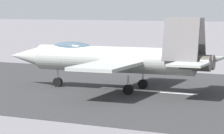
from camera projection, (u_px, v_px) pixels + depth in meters
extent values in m
plane|color=slate|center=(158.00, 92.00, 43.06)|extent=(400.00, 400.00, 0.00)
cube|color=#2E2E2F|center=(158.00, 92.00, 43.06)|extent=(240.00, 26.00, 0.02)
cube|color=white|center=(147.00, 91.00, 43.48)|extent=(8.00, 0.70, 0.00)
cylinder|color=#9FA29E|center=(114.00, 59.00, 43.61)|extent=(12.82, 2.95, 1.98)
cone|color=#9FA29E|center=(26.00, 56.00, 46.63)|extent=(3.05, 1.90, 1.68)
ellipsoid|color=#3F5160|center=(72.00, 48.00, 44.91)|extent=(3.67, 1.37, 1.10)
cylinder|color=#47423D|center=(195.00, 63.00, 40.58)|extent=(2.28, 1.26, 1.10)
cylinder|color=#47423D|center=(199.00, 62.00, 41.59)|extent=(2.28, 1.26, 1.10)
cube|color=#9FA29E|center=(106.00, 66.00, 39.67)|extent=(3.83, 6.03, 0.24)
cube|color=#9FA29E|center=(143.00, 57.00, 46.79)|extent=(3.83, 6.03, 0.24)
cube|color=#9FA29E|center=(188.00, 64.00, 38.88)|extent=(2.61, 2.98, 0.16)
cube|color=#9FA29E|center=(205.00, 59.00, 43.28)|extent=(2.61, 2.98, 0.16)
cube|color=#595557|center=(181.00, 40.00, 40.46)|extent=(2.66, 1.14, 3.14)
cube|color=#595557|center=(188.00, 38.00, 42.11)|extent=(2.66, 1.14, 3.14)
cylinder|color=silver|center=(58.00, 78.00, 45.67)|extent=(0.18, 0.18, 1.40)
cylinder|color=black|center=(58.00, 82.00, 45.71)|extent=(0.78, 0.36, 0.76)
cylinder|color=silver|center=(128.00, 85.00, 41.62)|extent=(0.18, 0.18, 1.40)
cylinder|color=black|center=(128.00, 90.00, 41.66)|extent=(0.78, 0.36, 0.76)
cylinder|color=silver|center=(143.00, 80.00, 44.55)|extent=(0.18, 0.18, 1.40)
cylinder|color=black|center=(143.00, 84.00, 44.59)|extent=(0.78, 0.36, 0.76)
cube|color=#1E2338|center=(49.00, 64.00, 59.35)|extent=(0.24, 0.36, 0.88)
cube|color=yellow|center=(49.00, 58.00, 59.28)|extent=(0.33, 0.47, 0.60)
sphere|color=tan|center=(49.00, 54.00, 59.23)|extent=(0.22, 0.22, 0.22)
cylinder|color=yellow|center=(47.00, 59.00, 59.04)|extent=(0.10, 0.10, 0.56)
cylinder|color=yellow|center=(51.00, 58.00, 59.53)|extent=(0.10, 0.10, 0.56)
cone|color=orange|center=(133.00, 69.00, 56.63)|extent=(0.44, 0.44, 0.55)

